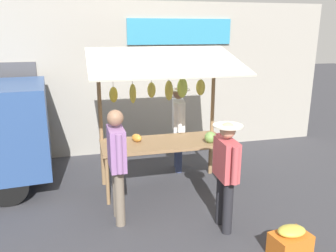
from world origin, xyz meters
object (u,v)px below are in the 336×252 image
object	(u,v)px
market_stall	(164,104)
vendor_with_sunhat	(178,122)
produce_crate_side	(290,242)
shopper_with_ponytail	(226,168)
shopper_in_grey_tee	(117,158)

from	to	relation	value
market_stall	vendor_with_sunhat	xyz separation A→B (m)	(-0.46, -0.71, -0.53)
market_stall	produce_crate_side	world-z (taller)	market_stall
produce_crate_side	market_stall	bearing A→B (deg)	-65.65
vendor_with_sunhat	shopper_with_ponytail	world-z (taller)	vendor_with_sunhat
market_stall	shopper_with_ponytail	xyz separation A→B (m)	(-0.50, 1.55, -0.61)
shopper_in_grey_tee	shopper_with_ponytail	world-z (taller)	shopper_in_grey_tee
vendor_with_sunhat	produce_crate_side	size ratio (longest dim) A/B	3.21
shopper_with_ponytail	produce_crate_side	bearing A→B (deg)	-143.62
shopper_with_ponytail	vendor_with_sunhat	bearing A→B (deg)	2.31
market_stall	vendor_with_sunhat	size ratio (longest dim) A/B	1.46
shopper_with_ponytail	market_stall	bearing A→B (deg)	19.18
shopper_in_grey_tee	shopper_with_ponytail	distance (m)	1.56
vendor_with_sunhat	produce_crate_side	bearing A→B (deg)	22.28
market_stall	shopper_with_ponytail	bearing A→B (deg)	107.89
shopper_in_grey_tee	vendor_with_sunhat	bearing A→B (deg)	-41.16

